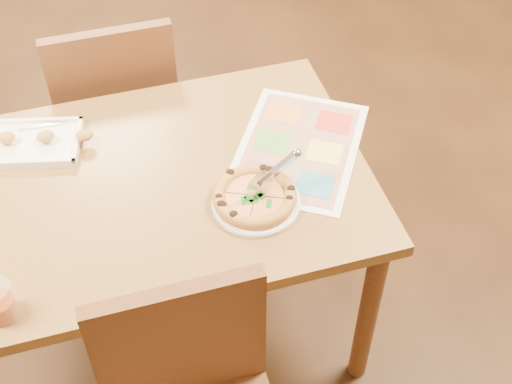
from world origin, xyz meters
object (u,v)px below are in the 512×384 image
object	(u,v)px
appetizer_tray	(35,143)
chair_far	(115,97)
pizza_cutter	(272,174)
pizza	(254,196)
menu	(298,148)
plate	(256,203)
dining_table	(144,205)

from	to	relation	value
appetizer_tray	chair_far	bearing A→B (deg)	52.63
pizza_cutter	pizza	bearing A→B (deg)	170.84
menu	pizza	bearing A→B (deg)	-137.41
appetizer_tray	menu	world-z (taller)	appetizer_tray
pizza	appetizer_tray	xyz separation A→B (m)	(-0.56, 0.40, -0.01)
plate	pizza_cutter	size ratio (longest dim) A/B	1.50
pizza	pizza_cutter	xyz separation A→B (m)	(0.05, 0.01, 0.06)
plate	pizza	world-z (taller)	pizza
dining_table	chair_far	bearing A→B (deg)	90.00
appetizer_tray	menu	size ratio (longest dim) A/B	0.71
dining_table	plate	distance (m)	0.35
chair_far	pizza	bearing A→B (deg)	111.04
pizza_cutter	dining_table	bearing A→B (deg)	137.73
pizza	menu	size ratio (longest dim) A/B	0.49
chair_far	menu	xyz separation A→B (m)	(0.48, -0.59, 0.16)
pizza_cutter	menu	size ratio (longest dim) A/B	0.34
dining_table	menu	world-z (taller)	menu
dining_table	plate	world-z (taller)	plate
dining_table	pizza	bearing A→B (deg)	-28.06
plate	menu	distance (m)	0.26
pizza	appetizer_tray	distance (m)	0.69
dining_table	menu	bearing A→B (deg)	1.97
dining_table	appetizer_tray	xyz separation A→B (m)	(-0.27, 0.25, 0.10)
pizza_cutter	appetizer_tray	world-z (taller)	pizza_cutter
plate	menu	size ratio (longest dim) A/B	0.51
plate	appetizer_tray	xyz separation A→B (m)	(-0.56, 0.41, 0.01)
plate	pizza	bearing A→B (deg)	103.01
chair_far	appetizer_tray	distance (m)	0.48
chair_far	pizza	distance (m)	0.83
dining_table	appetizer_tray	size ratio (longest dim) A/B	3.81
pizza	pizza_cutter	bearing A→B (deg)	10.12
chair_far	plate	world-z (taller)	chair_far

